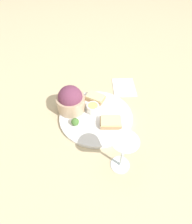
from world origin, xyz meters
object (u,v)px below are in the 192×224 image
sauce_ramekin (93,108)px  napkin (124,87)px  cheese_toast_near (111,122)px  cheese_toast_far (95,98)px  wine_glass (124,148)px  salad_bowl (71,99)px

sauce_ramekin → napkin: bearing=69.9°
sauce_ramekin → cheese_toast_near: (0.09, -0.04, -0.01)m
cheese_toast_far → napkin: 0.18m
cheese_toast_near → napkin: 0.26m
sauce_ramekin → cheese_toast_far: (-0.02, 0.07, -0.01)m
cheese_toast_near → cheese_toast_far: bearing=134.2°
sauce_ramekin → napkin: 0.24m
wine_glass → napkin: wine_glass is taller
salad_bowl → sauce_ramekin: salad_bowl is taller
sauce_ramekin → cheese_toast_near: bearing=-23.3°
salad_bowl → wine_glass: size_ratio=0.79×
cheese_toast_near → cheese_toast_far: size_ratio=1.15×
sauce_ramekin → wine_glass: wine_glass is taller
sauce_ramekin → wine_glass: size_ratio=0.35×
cheese_toast_near → napkin: (-0.01, 0.26, -0.02)m
cheese_toast_near → cheese_toast_far: same height
salad_bowl → sauce_ramekin: size_ratio=2.29×
salad_bowl → napkin: (0.17, 0.23, -0.06)m
cheese_toast_near → wine_glass: 0.19m
sauce_ramekin → cheese_toast_far: size_ratio=0.60×
sauce_ramekin → napkin: sauce_ramekin is taller
wine_glass → salad_bowl: bearing=146.5°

